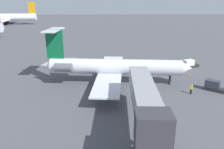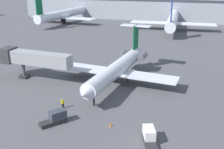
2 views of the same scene
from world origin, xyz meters
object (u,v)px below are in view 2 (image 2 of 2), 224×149
object	(u,v)px
baggage_tug_lead	(56,118)
baggage_tug_trailing	(149,137)
ground_crew_marshaller	(63,103)
regional_jet	(119,67)
jet_bridge	(31,58)
parked_airliner_centre	(173,20)
parked_airliner_west_mid	(63,14)
traffic_cone_near	(110,125)

from	to	relation	value
baggage_tug_lead	baggage_tug_trailing	world-z (taller)	same
ground_crew_marshaller	baggage_tug_lead	bearing A→B (deg)	-73.91
regional_jet	baggage_tug_trailing	size ratio (longest dim) A/B	6.81
jet_bridge	parked_airliner_centre	bearing A→B (deg)	72.01
jet_bridge	parked_airliner_west_mid	bearing A→B (deg)	113.34
regional_jet	baggage_tug_lead	world-z (taller)	regional_jet
baggage_tug_trailing	traffic_cone_near	world-z (taller)	baggage_tug_trailing
jet_bridge	baggage_tug_lead	world-z (taller)	jet_bridge
baggage_tug_trailing	traffic_cone_near	xyz separation A→B (m)	(-6.09, 2.19, -0.56)
regional_jet	baggage_tug_trailing	world-z (taller)	regional_jet
baggage_tug_lead	parked_airliner_centre	world-z (taller)	parked_airliner_centre
jet_bridge	traffic_cone_near	bearing A→B (deg)	-30.95
baggage_tug_trailing	traffic_cone_near	bearing A→B (deg)	160.19
ground_crew_marshaller	parked_airliner_west_mid	size ratio (longest dim) A/B	0.04
baggage_tug_lead	parked_airliner_centre	distance (m)	81.32
traffic_cone_near	parked_airliner_centre	size ratio (longest dim) A/B	0.01
baggage_tug_trailing	parked_airliner_centre	size ratio (longest dim) A/B	0.10
ground_crew_marshaller	traffic_cone_near	world-z (taller)	ground_crew_marshaller
baggage_tug_trailing	parked_airliner_centre	distance (m)	81.74
jet_bridge	parked_airliner_centre	size ratio (longest dim) A/B	0.40
baggage_tug_lead	traffic_cone_near	bearing A→B (deg)	11.63
regional_jet	ground_crew_marshaller	size ratio (longest dim) A/B	17.07
regional_jet	jet_bridge	bearing A→B (deg)	-168.85
regional_jet	traffic_cone_near	distance (m)	17.25
traffic_cone_near	parked_airliner_centre	world-z (taller)	parked_airliner_centre
jet_bridge	traffic_cone_near	size ratio (longest dim) A/B	29.19
traffic_cone_near	jet_bridge	bearing A→B (deg)	149.05
ground_crew_marshaller	parked_airliner_west_mid	world-z (taller)	parked_airliner_west_mid
jet_bridge	parked_airliner_west_mid	xyz separation A→B (m)	(-29.00, 67.20, -0.42)
ground_crew_marshaller	parked_airliner_centre	xyz separation A→B (m)	(9.11, 76.28, 3.36)
ground_crew_marshaller	baggage_tug_trailing	xyz separation A→B (m)	(15.39, -5.15, -0.02)
regional_jet	traffic_cone_near	bearing A→B (deg)	-76.76
traffic_cone_near	parked_airliner_centre	xyz separation A→B (m)	(-0.19, 79.23, 3.94)
ground_crew_marshaller	baggage_tug_lead	xyz separation A→B (m)	(1.33, -4.60, -0.02)
baggage_tug_trailing	baggage_tug_lead	bearing A→B (deg)	177.76
baggage_tug_lead	jet_bridge	bearing A→B (deg)	133.12
ground_crew_marshaller	parked_airliner_west_mid	bearing A→B (deg)	118.19
traffic_cone_near	baggage_tug_lead	bearing A→B (deg)	-168.37
regional_jet	parked_airliner_centre	distance (m)	62.83
traffic_cone_near	parked_airliner_west_mid	size ratio (longest dim) A/B	0.01
regional_jet	ground_crew_marshaller	distance (m)	14.82
baggage_tug_trailing	parked_airliner_centre	xyz separation A→B (m)	(-6.28, 81.43, 3.38)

